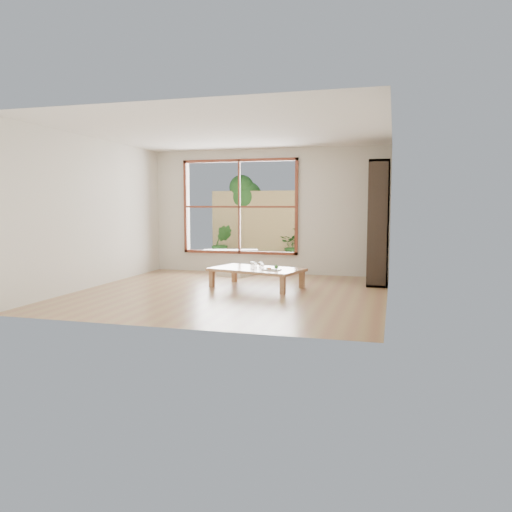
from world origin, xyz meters
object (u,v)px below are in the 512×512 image
Objects in this scene: bookshelf at (379,223)px; garden_bench at (231,252)px; food_tray at (273,269)px; low_table at (257,271)px.

bookshelf is 3.74m from garden_bench.
bookshelf is 6.89× the size of food_tray.
bookshelf reaches higher than low_table.
food_tray is at bearing -144.49° from bookshelf.
low_table is 2.40m from bookshelf.
low_table is 1.34× the size of garden_bench.
bookshelf reaches higher than food_tray.
bookshelf is at bearing 42.28° from low_table.
garden_bench reaches higher than low_table.
garden_bench is at bearing 155.60° from bookshelf.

